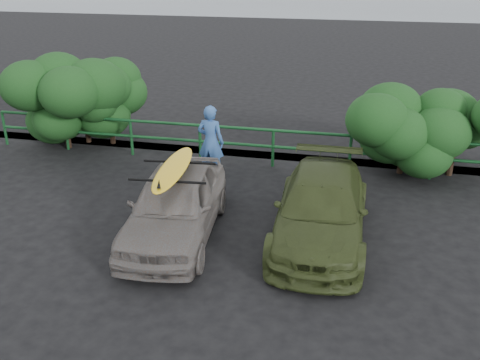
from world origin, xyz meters
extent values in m
plane|color=black|center=(0.00, 0.00, 0.00)|extent=(80.00, 80.00, 0.00)
plane|color=slate|center=(0.00, 60.00, 0.00)|extent=(200.00, 200.00, 0.00)
imported|color=slate|center=(-0.25, 0.83, 0.68)|extent=(1.98, 4.14, 1.36)
imported|color=#37431D|center=(2.56, 1.37, 0.63)|extent=(1.80, 4.34, 1.26)
imported|color=#3863A9|center=(-0.39, 3.93, 0.93)|extent=(0.73, 0.53, 1.87)
ellipsoid|color=yellow|center=(-0.25, 0.83, 1.45)|extent=(0.73, 2.48, 0.07)
camera|label=1|loc=(3.09, -8.14, 5.24)|focal=40.00mm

